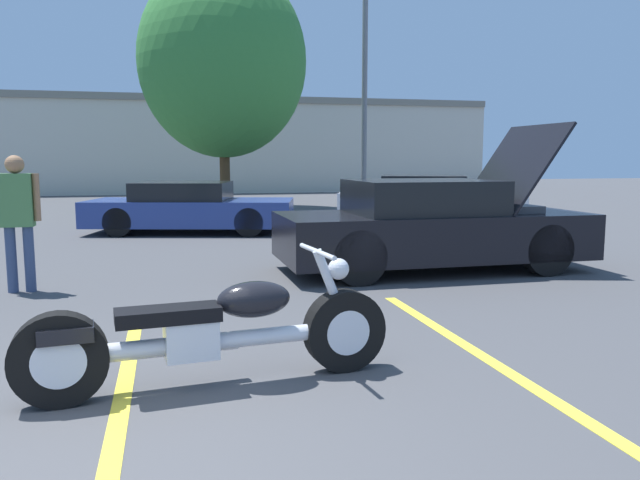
# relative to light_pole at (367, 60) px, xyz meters

# --- Properties ---
(parking_stripe_middle) EXTENTS (0.12, 4.71, 0.01)m
(parking_stripe_middle) POSITION_rel_light_pole_xyz_m (-6.80, -15.66, -4.77)
(parking_stripe_middle) COLOR yellow
(parking_stripe_middle) RESTS_ON ground
(parking_stripe_back) EXTENTS (0.12, 4.71, 0.01)m
(parking_stripe_back) POSITION_rel_light_pole_xyz_m (-4.00, -15.66, -4.77)
(parking_stripe_back) COLOR yellow
(parking_stripe_back) RESTS_ON ground
(far_building) EXTENTS (32.00, 4.20, 4.40)m
(far_building) POSITION_rel_light_pole_xyz_m (-7.09, 10.63, -2.44)
(far_building) COLOR beige
(far_building) RESTS_ON ground
(light_pole) EXTENTS (1.21, 0.28, 8.78)m
(light_pole) POSITION_rel_light_pole_xyz_m (0.00, 0.00, 0.00)
(light_pole) COLOR slate
(light_pole) RESTS_ON ground
(tree_background) EXTENTS (5.16, 5.16, 7.55)m
(tree_background) POSITION_rel_light_pole_xyz_m (-4.67, -0.03, -0.20)
(tree_background) COLOR brown
(tree_background) RESTS_ON ground
(motorcycle) EXTENTS (2.62, 0.70, 0.95)m
(motorcycle) POSITION_rel_light_pole_xyz_m (-6.19, -15.65, -4.39)
(motorcycle) COLOR black
(motorcycle) RESTS_ON ground
(show_car_hood_open) EXTENTS (4.38, 1.76, 2.09)m
(show_car_hood_open) POSITION_rel_light_pole_xyz_m (-2.78, -11.74, -4.14)
(show_car_hood_open) COLOR black
(show_car_hood_open) RESTS_ON ground
(parked_car_mid_row) EXTENTS (4.64, 2.77, 1.09)m
(parked_car_mid_row) POSITION_rel_light_pole_xyz_m (-6.00, -6.20, -4.25)
(parked_car_mid_row) COLOR navy
(parked_car_mid_row) RESTS_ON ground
(parked_car_right_row) EXTENTS (5.11, 3.46, 1.15)m
(parked_car_right_row) POSITION_rel_light_pole_xyz_m (0.31, -4.46, -4.23)
(parked_car_right_row) COLOR silver
(parked_car_right_row) RESTS_ON ground
(spectator_by_show_car) EXTENTS (0.52, 0.22, 1.64)m
(spectator_by_show_car) POSITION_rel_light_pole_xyz_m (-8.20, -11.92, -3.81)
(spectator_by_show_car) COLOR #38476B
(spectator_by_show_car) RESTS_ON ground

